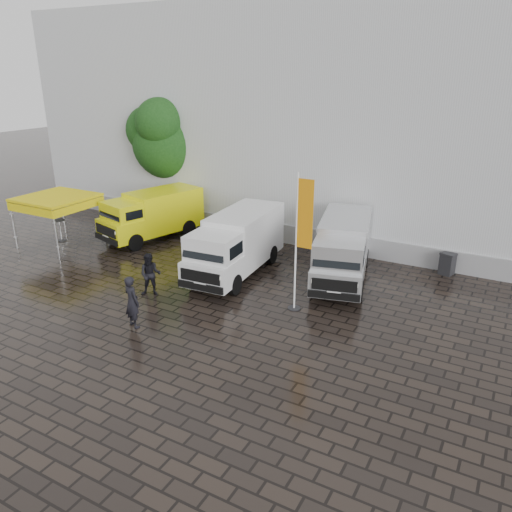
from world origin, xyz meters
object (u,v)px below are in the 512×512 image
Objects in this scene: flagpole at (301,236)px; person_front at (132,302)px; van_silver at (343,251)px; van_white at (236,246)px; cocktail_table at (60,230)px; van_yellow at (152,216)px; canopy_tent at (55,199)px; wheelie_bin at (447,264)px; person_tent at (150,275)px.

flagpole is 6.50m from person_front.
van_silver is 3.98m from flagpole.
van_white is 10.67m from cocktail_table.
van_silver is (4.38, 1.66, -0.03)m from van_white.
van_silver is at bearing 13.28° from van_yellow.
van_white is 5.29× the size of cocktail_table.
van_white is at bearing -79.76° from person_front.
person_front is at bearing -100.85° from van_white.
canopy_tent is 19.38m from wheelie_bin.
canopy_tent is 1.85× the size of person_tent.
canopy_tent is at bearing -147.61° from wheelie_bin.
van_silver is 1.15× the size of flagpole.
van_yellow reaches higher than wheelie_bin.
wheelie_bin is at bearing 24.87° from van_yellow.
van_white is 3.19× the size of person_front.
van_yellow is 3.06× the size of person_tent.
cocktail_table reaches higher than wheelie_bin.
person_front is 2.67m from person_tent.
cocktail_table is 0.65× the size of person_tent.
van_white is 9.53m from wheelie_bin.
wheelie_bin is 0.52× the size of person_front.
van_silver is 3.13× the size of person_front.
van_yellow is at bearing -155.08° from wheelie_bin.
person_front is (9.41, -4.95, -1.47)m from canopy_tent.
canopy_tent is at bearing -40.58° from cocktail_table.
person_tent is at bearing -154.02° from van_silver.
van_silver reaches higher than person_front.
van_yellow is 15.10m from wheelie_bin.
van_white is at bearing 153.95° from flagpole.
van_yellow is at bearing 163.73° from van_silver.
wheelie_bin is 0.56× the size of person_tent.
canopy_tent is at bearing 176.44° from flagpole.
van_silver is at bearing 10.69° from person_tent.
flagpole is (14.06, -0.87, 0.55)m from canopy_tent.
van_silver is at bearing -106.64° from person_front.
canopy_tent is 0.63× the size of flagpole.
van_white is 1.17× the size of flagpole.
person_front is 1.08× the size of person_tent.
van_silver reaches higher than person_tent.
flagpole reaches higher than person_tent.
wheelie_bin is (18.97, 5.15, -0.09)m from cocktail_table.
wheelie_bin is at bearing 15.20° from cocktail_table.
van_silver is 9.20m from person_front.
van_yellow reaches higher than person_front.
cocktail_table is (-14.57, 1.31, -2.41)m from flagpole.
van_yellow is at bearing 99.92° from person_tent.
flagpole reaches higher than van_white.
person_front is (-4.65, -4.08, -2.02)m from flagpole.
person_tent is at bearing -18.92° from cocktail_table.
flagpole is (10.49, -4.01, 1.72)m from van_yellow.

